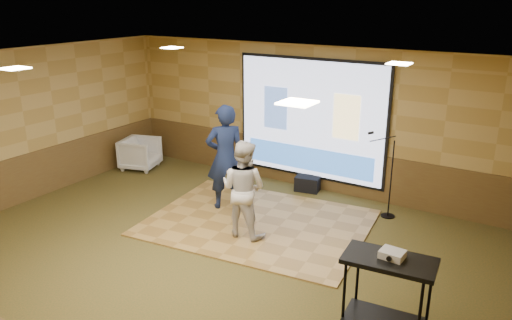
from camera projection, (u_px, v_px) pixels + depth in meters
The scene contains 17 objects.
ground at pixel (213, 254), 7.97m from camera, with size 9.00×9.00×0.00m, color #323819.
room_shell at pixel (209, 127), 7.31m from camera, with size 9.04×7.04×3.02m.
wainscot_back at pixel (309, 166), 10.63m from camera, with size 9.00×0.04×0.95m, color #50351A.
wainscot_left at pixel (33, 175), 10.05m from camera, with size 0.04×7.00×0.95m, color #50351A.
projector_screen at pixel (310, 120), 10.28m from camera, with size 3.32×0.06×2.52m.
downlight_nw at pixel (172, 48), 9.58m from camera, with size 0.32×0.32×0.02m, color #FFE9BF.
downlight_ne at pixel (399, 64), 7.39m from camera, with size 0.32×0.32×0.02m, color #FFE9BF.
downlight_sw at pixel (15, 68), 6.92m from camera, with size 0.32×0.32×0.02m, color #FFE9BF.
downlight_se at pixel (297, 103), 4.72m from camera, with size 0.32×0.32×0.02m, color #FFE9BF.
dance_floor at pixel (258, 222), 9.04m from camera, with size 3.84×2.92×0.03m, color olive.
player_left at pixel (225, 157), 9.38m from camera, with size 0.73×0.48×2.02m, color #131D3D.
player_right at pixel (243, 189), 8.32m from camera, with size 0.81×0.63×1.67m, color beige.
av_table at pixel (388, 282), 5.76m from camera, with size 1.04×0.55×1.09m.
projector at pixel (392, 254), 5.67m from camera, with size 0.27×0.22×0.09m, color silver.
mic_stand at pixel (387, 191), 9.20m from camera, with size 0.63×0.26×1.59m.
banquet_chair at pixel (140, 153), 11.79m from camera, with size 0.79×0.81×0.74m, color gray.
duffel_bag at pixel (307, 184), 10.50m from camera, with size 0.50×0.33×0.31m, color black.
Camera 1 is at (4.31, -5.67, 3.95)m, focal length 35.00 mm.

